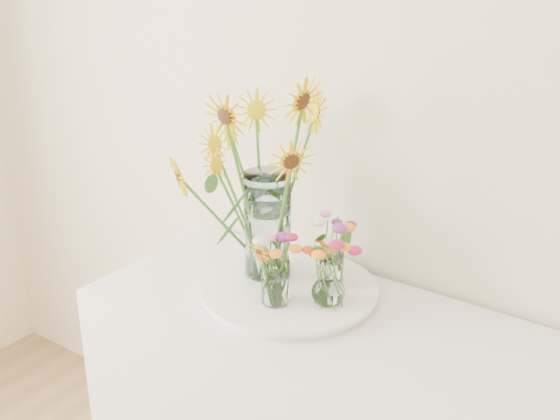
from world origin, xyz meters
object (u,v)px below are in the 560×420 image
Objects in this scene: small_vase_a at (275,282)px; small_vase_c at (331,266)px; small_vase_b at (328,282)px; tray at (290,292)px; mason_jar at (268,225)px.

small_vase_a reaches higher than small_vase_c.
small_vase_c is (-0.05, 0.10, -0.01)m from small_vase_b.
small_vase_c is (0.07, 0.18, -0.01)m from small_vase_a.
small_vase_b reaches higher than tray.
mason_jar reaches higher than small_vase_c.
small_vase_c is (0.19, 0.05, -0.10)m from mason_jar.
tray is at bearing -135.20° from small_vase_c.
small_vase_a is 1.10× the size of small_vase_c.
mason_jar is 0.20m from small_vase_a.
small_vase_a is 0.20m from small_vase_c.
small_vase_c is at bearing 117.39° from small_vase_b.
mason_jar is at bearing 168.22° from small_vase_b.
mason_jar is at bearing -164.98° from small_vase_c.
tray is 0.20m from mason_jar.
small_vase_c reaches higher than tray.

